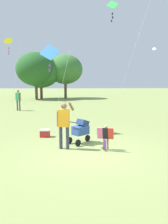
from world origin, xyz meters
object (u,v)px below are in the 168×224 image
(kite_orange_delta, at_px, (8,42))
(person_adult_flyer, at_px, (64,121))
(kite_green_novelty, at_px, (114,12))
(person_sitting_far, at_px, (18,98))
(child_with_butterfly_kite, at_px, (106,135))
(stroller, at_px, (81,129))
(kite_adult_black, at_px, (50,55))
(cooler_box, at_px, (45,133))

(kite_orange_delta, bearing_deg, person_adult_flyer, -65.38)
(kite_green_novelty, bearing_deg, person_sitting_far, 145.00)
(child_with_butterfly_kite, height_order, kite_green_novelty, kite_green_novelty)
(stroller, height_order, kite_adult_black, kite_adult_black)
(person_adult_flyer, bearing_deg, kite_green_novelty, 64.69)
(person_adult_flyer, height_order, kite_green_novelty, kite_green_novelty)
(child_with_butterfly_kite, distance_m, person_sitting_far, 12.71)
(child_with_butterfly_kite, bearing_deg, person_adult_flyer, 173.22)
(child_with_butterfly_kite, relative_size, kite_adult_black, 0.22)
(kite_green_novelty, distance_m, person_sitting_far, 10.50)
(stroller, relative_size, kite_adult_black, 0.24)
(child_with_butterfly_kite, relative_size, kite_green_novelty, 0.13)
(stroller, bearing_deg, person_sitting_far, 116.66)
(child_with_butterfly_kite, distance_m, kite_green_novelty, 8.70)
(kite_adult_black, bearing_deg, stroller, -54.38)
(person_adult_flyer, height_order, person_sitting_far, person_adult_flyer)
(child_with_butterfly_kite, distance_m, person_adult_flyer, 1.66)
(stroller, bearing_deg, cooler_box, 146.15)
(kite_green_novelty, height_order, person_sitting_far, kite_green_novelty)
(kite_green_novelty, bearing_deg, kite_orange_delta, 145.85)
(person_sitting_far, bearing_deg, child_with_butterfly_kite, -61.58)
(child_with_butterfly_kite, height_order, person_sitting_far, person_sitting_far)
(person_adult_flyer, relative_size, person_sitting_far, 1.05)
(kite_green_novelty, height_order, cooler_box, kite_green_novelty)
(kite_orange_delta, bearing_deg, kite_adult_black, -62.72)
(stroller, relative_size, person_sitting_far, 0.58)
(kite_adult_black, bearing_deg, cooler_box, -103.35)
(kite_green_novelty, bearing_deg, child_with_butterfly_kite, -101.30)
(person_sitting_far, height_order, cooler_box, person_sitting_far)
(kite_adult_black, height_order, kite_green_novelty, kite_green_novelty)
(cooler_box, bearing_deg, person_sitting_far, 110.89)
(kite_orange_delta, distance_m, cooler_box, 11.73)
(stroller, bearing_deg, kite_adult_black, 125.62)
(kite_orange_delta, height_order, cooler_box, kite_orange_delta)
(stroller, xyz_separation_m, person_sitting_far, (-5.12, 10.21, 0.44))
(person_sitting_far, bearing_deg, person_adult_flyer, -67.85)
(kite_adult_black, relative_size, kite_green_novelty, 0.58)
(child_with_butterfly_kite, bearing_deg, person_sitting_far, 118.42)
(person_sitting_far, bearing_deg, kite_orange_delta, 155.59)
(stroller, height_order, kite_orange_delta, kite_orange_delta)
(child_with_butterfly_kite, relative_size, person_adult_flyer, 0.51)
(person_adult_flyer, xyz_separation_m, person_sitting_far, (-4.47, 10.98, -0.02))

